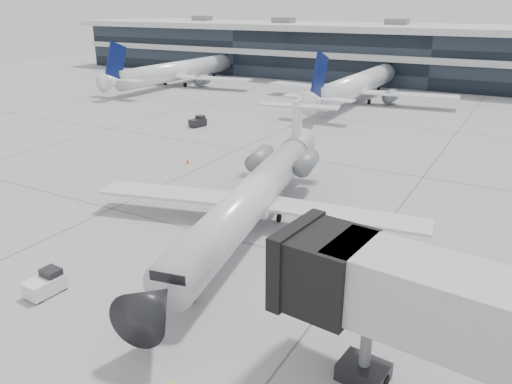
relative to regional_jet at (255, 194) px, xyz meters
The scene contains 8 objects.
ground 4.04m from the regional_jet, 117.31° to the right, with size 220.00×220.00×0.00m, color gray.
terminal 79.20m from the regional_jet, 91.07° to the left, with size 170.00×22.00×10.00m, color black.
bg_jet_left 69.89m from the regional_jet, 131.71° to the left, with size 32.00×40.00×9.60m, color white, non-canonical shape.
bg_jet_center 53.05m from the regional_jet, 100.30° to the left, with size 32.00×40.00×9.60m, color white, non-canonical shape.
regional_jet is the anchor object (origin of this frame).
baggage_tug 15.03m from the regional_jet, 112.39° to the right, with size 1.40×2.21×1.35m.
traffic_cone 16.85m from the regional_jet, 143.66° to the left, with size 0.46×0.46×0.52m.
far_tug 32.57m from the regional_jet, 132.79° to the left, with size 1.76×2.42×1.39m.
Camera 1 is at (17.99, -26.38, 15.35)m, focal length 35.00 mm.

